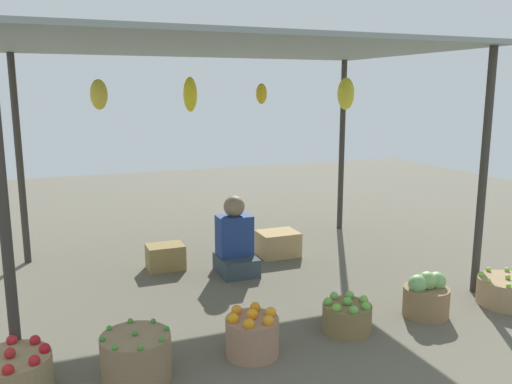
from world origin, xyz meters
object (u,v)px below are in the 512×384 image
Objects in this scene: basket_oranges at (252,335)px; wooden_crate_near_vendor at (166,257)px; basket_green_chilies at (136,356)px; basket_limes at (507,291)px; vendor_person at (235,244)px; wooden_crate_stacked_rear at (278,244)px; basket_green_apples at (347,316)px; basket_red_apples at (12,374)px; basket_cabbages at (426,297)px.

basket_oranges is 1.00× the size of wooden_crate_near_vendor.
basket_green_chilies is 3.13m from basket_limes.
basket_green_chilies reaches higher than wooden_crate_near_vendor.
vendor_person is 1.82× the size of wooden_crate_stacked_rear.
basket_red_apples is at bearing 179.61° from basket_green_apples.
basket_green_apples is at bearing 5.52° from basket_oranges.
wooden_crate_near_vendor is at bearing 54.73° from basket_red_apples.
wooden_crate_near_vendor is at bearing 95.20° from basket_oranges.
basket_red_apples is 3.06m from basket_cabbages.
basket_limes is (3.85, -0.08, -0.01)m from basket_red_apples.
vendor_person is 2.11× the size of basket_oranges.
basket_red_apples is at bearing 171.58° from basket_green_chilies.
basket_limes is (2.34, 0.02, -0.03)m from basket_oranges.
basket_oranges is 0.86× the size of wooden_crate_stacked_rear.
wooden_crate_near_vendor is 1.25m from wooden_crate_stacked_rear.
basket_green_apples is at bearing -77.02° from vendor_person.
basket_oranges is 1.99m from wooden_crate_near_vendor.
basket_red_apples is 1.10× the size of wooden_crate_stacked_rear.
wooden_crate_stacked_rear is (1.07, 1.97, -0.01)m from basket_oranges.
vendor_person is 0.73m from wooden_crate_stacked_rear.
vendor_person is 0.75m from wooden_crate_near_vendor.
basket_limes is 3.19m from wooden_crate_near_vendor.
vendor_person is at bearing 125.41° from basket_cabbages.
wooden_crate_stacked_rear is (1.25, -0.01, 0.01)m from wooden_crate_near_vendor.
wooden_crate_near_vendor is (-0.63, 0.37, -0.17)m from vendor_person.
basket_oranges reaches higher than basket_limes.
basket_limes is at bearing -38.01° from wooden_crate_near_vendor.
wooden_crate_stacked_rear is (-0.47, 1.89, -0.02)m from basket_cabbages.
basket_red_apples is 0.98× the size of basket_limes.
vendor_person reaches higher than wooden_crate_stacked_rear.
basket_oranges is 0.99× the size of basket_cabbages.
basket_cabbages is at bearing -75.96° from wooden_crate_stacked_rear.
basket_red_apples reaches higher than basket_green_apples.
vendor_person is 2.10× the size of basket_cabbages.
basket_cabbages is at bearing 2.96° from basket_oranges.
basket_green_chilies is (0.72, -0.11, 0.02)m from basket_red_apples.
basket_green_apples is (2.32, -0.02, -0.01)m from basket_red_apples.
basket_red_apples is 1.26× the size of basket_green_apples.
wooden_crate_stacked_rear is at bearing 123.01° from basket_limes.
basket_green_chilies is 2.72m from wooden_crate_stacked_rear.
basket_green_apples is at bearing -0.39° from basket_red_apples.
vendor_person is 1.59m from basket_green_apples.
wooden_crate_near_vendor is (0.61, 2.00, -0.02)m from basket_green_chilies.
basket_red_apples is 1.26× the size of basket_cabbages.
vendor_person reaches higher than basket_cabbages.
basket_cabbages reaches higher than wooden_crate_stacked_rear.
basket_oranges is at bearing -105.41° from vendor_person.
basket_oranges reaches higher than basket_green_apples.
basket_limes is (3.13, 0.03, -0.03)m from basket_green_chilies.
basket_cabbages is at bearing -0.26° from basket_red_apples.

